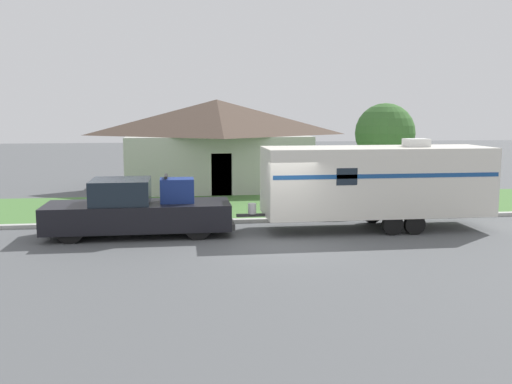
{
  "coord_description": "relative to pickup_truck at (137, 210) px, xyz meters",
  "views": [
    {
      "loc": [
        -3.17,
        -17.08,
        4.13
      ],
      "look_at": [
        -0.6,
        1.99,
        1.4
      ],
      "focal_mm": 40.0,
      "sensor_mm": 36.0,
      "label": 1
    }
  ],
  "objects": [
    {
      "name": "pickup_truck",
      "position": [
        0.0,
        0.0,
        0.0
      ],
      "size": [
        6.2,
        2.07,
        2.03
      ],
      "color": "black",
      "rests_on": "ground_plane"
    },
    {
      "name": "mailbox",
      "position": [
        13.09,
        2.44,
        0.16
      ],
      "size": [
        0.48,
        0.2,
        1.32
      ],
      "color": "brown",
      "rests_on": "ground_plane"
    },
    {
      "name": "house_across_street",
      "position": [
        3.45,
        11.76,
        1.61
      ],
      "size": [
        10.08,
        6.94,
        4.76
      ],
      "color": "#B2B2A8",
      "rests_on": "ground_plane"
    },
    {
      "name": "tree_in_yard",
      "position": [
        10.37,
        4.98,
        2.31
      ],
      "size": [
        2.61,
        2.61,
        4.49
      ],
      "color": "brown",
      "rests_on": "ground_plane"
    },
    {
      "name": "lawn_strip",
      "position": [
        4.6,
        5.41,
        -0.85
      ],
      "size": [
        80.0,
        7.0,
        0.03
      ],
      "color": "#477538",
      "rests_on": "ground_plane"
    },
    {
      "name": "travel_trailer",
      "position": [
        8.26,
        -0.0,
        0.85
      ],
      "size": [
        8.88,
        2.4,
        3.18
      ],
      "color": "black",
      "rests_on": "ground_plane"
    },
    {
      "name": "ground_plane",
      "position": [
        4.6,
        -1.99,
        -0.86
      ],
      "size": [
        120.0,
        120.0,
        0.0
      ],
      "primitive_type": "plane",
      "color": "#515456"
    },
    {
      "name": "curb_strip",
      "position": [
        4.6,
        1.76,
        -0.79
      ],
      "size": [
        80.0,
        0.3,
        0.14
      ],
      "color": "#ADADA8",
      "rests_on": "ground_plane"
    }
  ]
}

